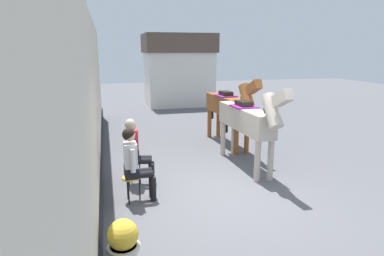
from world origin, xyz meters
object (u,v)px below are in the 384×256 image
object	(u,v)px
saddled_horse_near	(248,120)
flower_planter_near	(123,242)
seated_visitor_far	(135,148)
saddled_horse_far	(229,106)
seated_visitor_near	(134,161)

from	to	relation	value
saddled_horse_near	flower_planter_near	distance (m)	4.36
seated_visitor_far	saddled_horse_near	world-z (taller)	saddled_horse_near
saddled_horse_far	flower_planter_near	size ratio (longest dim) A/B	4.68
flower_planter_near	saddled_horse_far	bearing A→B (deg)	56.31
flower_planter_near	seated_visitor_far	bearing A→B (deg)	81.25
seated_visitor_far	saddled_horse_far	size ratio (longest dim) A/B	0.46
saddled_horse_near	seated_visitor_far	bearing A→B (deg)	-172.23
flower_planter_near	seated_visitor_near	bearing A→B (deg)	80.27
seated_visitor_far	saddled_horse_near	distance (m)	2.66
saddled_horse_near	saddled_horse_far	xyz separation A→B (m)	(0.25, 1.87, 0.00)
saddled_horse_near	flower_planter_near	world-z (taller)	saddled_horse_near
seated_visitor_near	flower_planter_near	distance (m)	1.95
seated_visitor_near	flower_planter_near	bearing A→B (deg)	-99.73
seated_visitor_far	flower_planter_near	bearing A→B (deg)	-98.75
saddled_horse_near	saddled_horse_far	size ratio (longest dim) A/B	1.00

